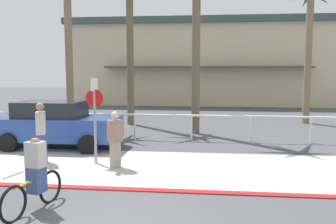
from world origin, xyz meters
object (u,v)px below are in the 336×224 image
(stop_sign_bike_lane, at_px, (95,108))
(car_blue_1, at_px, (56,124))
(palm_tree_6, at_px, (310,21))
(pedestrian_1, at_px, (41,135))
(cyclist_yellow_0, at_px, (35,176))
(pedestrian_2, at_px, (115,142))

(stop_sign_bike_lane, distance_m, car_blue_1, 3.05)
(car_blue_1, bearing_deg, palm_tree_6, 35.13)
(palm_tree_6, bearing_deg, pedestrian_1, -136.66)
(cyclist_yellow_0, distance_m, pedestrian_2, 3.38)
(car_blue_1, bearing_deg, cyclist_yellow_0, -70.63)
(stop_sign_bike_lane, xyz_separation_m, palm_tree_6, (8.42, 9.45, 3.62))
(stop_sign_bike_lane, height_order, pedestrian_2, stop_sign_bike_lane)
(car_blue_1, distance_m, pedestrian_1, 2.16)
(pedestrian_1, bearing_deg, car_blue_1, 101.59)
(stop_sign_bike_lane, bearing_deg, cyclist_yellow_0, -91.24)
(car_blue_1, bearing_deg, pedestrian_1, -78.41)
(stop_sign_bike_lane, xyz_separation_m, cyclist_yellow_0, (-0.08, -3.69, -0.98))
(pedestrian_2, bearing_deg, cyclist_yellow_0, -103.57)
(car_blue_1, relative_size, pedestrian_2, 2.68)
(pedestrian_1, height_order, pedestrian_2, pedestrian_1)
(stop_sign_bike_lane, height_order, car_blue_1, stop_sign_bike_lane)
(pedestrian_1, xyz_separation_m, pedestrian_2, (2.38, -0.35, -0.10))
(cyclist_yellow_0, relative_size, pedestrian_2, 1.09)
(stop_sign_bike_lane, relative_size, cyclist_yellow_0, 1.43)
(palm_tree_6, bearing_deg, car_blue_1, -144.87)
(stop_sign_bike_lane, bearing_deg, pedestrian_2, -30.18)
(palm_tree_6, height_order, cyclist_yellow_0, palm_tree_6)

